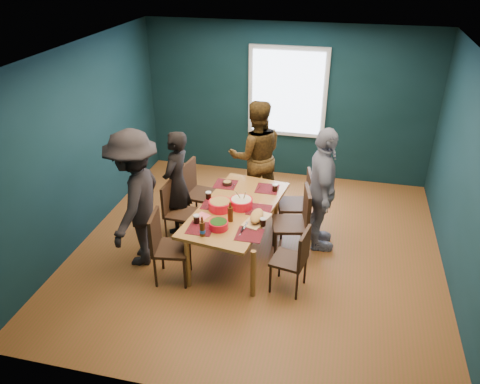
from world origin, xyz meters
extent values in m
cube|color=brown|center=(0.00, 0.00, -0.01)|extent=(5.00, 5.00, 0.01)
cube|color=white|center=(0.00, 0.00, 2.70)|extent=(5.00, 5.00, 0.01)
cube|color=#102B35|center=(-2.50, 0.00, 1.35)|extent=(0.01, 5.00, 2.70)
cube|color=#102B35|center=(2.50, 0.00, 1.35)|extent=(0.01, 5.00, 2.70)
cube|color=#102B35|center=(0.00, 2.50, 1.35)|extent=(5.00, 0.01, 2.70)
cube|color=#102B35|center=(0.00, -2.50, 1.35)|extent=(5.00, 0.01, 2.70)
cube|color=silver|center=(0.00, 2.47, 1.55)|extent=(1.35, 0.06, 1.55)
cube|color=#A86B32|center=(-0.28, -0.12, 0.69)|extent=(1.19, 1.98, 0.05)
cylinder|color=#A86B32|center=(-0.69, -0.98, 0.33)|extent=(0.07, 0.07, 0.66)
cylinder|color=#A86B32|center=(0.13, -0.98, 0.33)|extent=(0.07, 0.07, 0.66)
cylinder|color=#A86B32|center=(-0.69, 0.74, 0.33)|extent=(0.07, 0.07, 0.66)
cylinder|color=#A86B32|center=(0.13, 0.74, 0.33)|extent=(0.07, 0.07, 0.66)
cube|color=black|center=(-0.98, 0.53, 0.47)|extent=(0.49, 0.49, 0.04)
cube|color=black|center=(-1.17, 0.56, 0.73)|extent=(0.10, 0.44, 0.48)
cylinder|color=black|center=(-1.19, 0.37, 0.23)|extent=(0.03, 0.03, 0.45)
cylinder|color=black|center=(-0.81, 0.32, 0.23)|extent=(0.03, 0.03, 0.45)
cylinder|color=black|center=(-1.14, 0.74, 0.23)|extent=(0.03, 0.03, 0.45)
cylinder|color=black|center=(-0.76, 0.69, 0.23)|extent=(0.03, 0.03, 0.45)
cube|color=black|center=(-1.12, 0.01, 0.42)|extent=(0.42, 0.42, 0.04)
cube|color=black|center=(-1.30, 0.02, 0.66)|extent=(0.06, 0.40, 0.43)
cylinder|color=black|center=(-1.30, -0.15, 0.20)|extent=(0.03, 0.03, 0.41)
cylinder|color=black|center=(-0.96, -0.17, 0.20)|extent=(0.03, 0.03, 0.41)
cylinder|color=black|center=(-1.28, 0.19, 0.20)|extent=(0.03, 0.03, 0.41)
cylinder|color=black|center=(-0.95, 0.17, 0.20)|extent=(0.03, 0.03, 0.41)
cube|color=black|center=(-0.92, -0.88, 0.46)|extent=(0.49, 0.49, 0.04)
cube|color=black|center=(-1.11, -0.91, 0.72)|extent=(0.10, 0.43, 0.47)
cylinder|color=black|center=(-1.08, -1.09, 0.22)|extent=(0.03, 0.03, 0.44)
cylinder|color=black|center=(-0.71, -1.04, 0.22)|extent=(0.03, 0.03, 0.44)
cylinder|color=black|center=(-1.13, -0.73, 0.22)|extent=(0.03, 0.03, 0.44)
cylinder|color=black|center=(-0.77, -0.68, 0.22)|extent=(0.03, 0.03, 0.44)
cube|color=black|center=(0.43, 0.54, 0.47)|extent=(0.52, 0.52, 0.04)
cube|color=black|center=(0.62, 0.59, 0.73)|extent=(0.14, 0.44, 0.48)
cylinder|color=black|center=(0.28, 0.32, 0.23)|extent=(0.03, 0.03, 0.45)
cylinder|color=black|center=(0.65, 0.40, 0.23)|extent=(0.03, 0.03, 0.45)
cylinder|color=black|center=(0.20, 0.69, 0.23)|extent=(0.03, 0.03, 0.45)
cylinder|color=black|center=(0.57, 0.77, 0.23)|extent=(0.03, 0.03, 0.45)
cube|color=black|center=(0.44, -0.03, 0.49)|extent=(0.55, 0.55, 0.04)
cube|color=black|center=(0.64, 0.01, 0.76)|extent=(0.14, 0.46, 0.50)
cylinder|color=black|center=(0.29, -0.27, 0.23)|extent=(0.03, 0.03, 0.47)
cylinder|color=black|center=(0.68, -0.18, 0.23)|extent=(0.03, 0.03, 0.47)
cylinder|color=black|center=(0.21, 0.12, 0.23)|extent=(0.03, 0.03, 0.47)
cylinder|color=black|center=(0.59, 0.20, 0.23)|extent=(0.03, 0.03, 0.47)
cube|color=black|center=(0.53, -0.73, 0.42)|extent=(0.46, 0.46, 0.04)
cube|color=black|center=(0.70, -0.77, 0.66)|extent=(0.11, 0.39, 0.43)
cylinder|color=black|center=(0.33, -0.87, 0.20)|extent=(0.03, 0.03, 0.40)
cylinder|color=black|center=(0.66, -0.93, 0.20)|extent=(0.03, 0.03, 0.40)
cylinder|color=black|center=(0.39, -0.54, 0.20)|extent=(0.03, 0.03, 0.40)
cylinder|color=black|center=(0.72, -0.60, 0.20)|extent=(0.03, 0.03, 0.40)
imported|color=black|center=(-1.25, 0.25, 0.78)|extent=(0.44, 0.61, 1.56)
imported|color=black|center=(-0.27, 1.17, 0.89)|extent=(1.04, 0.93, 1.78)
imported|color=silver|center=(0.81, 0.29, 0.88)|extent=(0.61, 1.09, 1.76)
imported|color=black|center=(-1.49, -0.58, 0.93)|extent=(0.77, 1.25, 1.86)
cylinder|color=red|center=(-0.47, -0.22, 0.77)|extent=(0.30, 0.30, 0.12)
cylinder|color=#669B38|center=(-0.47, -0.22, 0.83)|extent=(0.27, 0.27, 0.02)
cylinder|color=red|center=(-0.21, -0.10, 0.77)|extent=(0.30, 0.30, 0.12)
cylinder|color=beige|center=(-0.21, -0.10, 0.83)|extent=(0.27, 0.27, 0.02)
cylinder|color=tan|center=(-0.17, -0.10, 0.87)|extent=(0.09, 0.17, 0.24)
cylinder|color=tan|center=(-0.24, -0.10, 0.87)|extent=(0.08, 0.17, 0.24)
cylinder|color=red|center=(-0.37, -0.67, 0.76)|extent=(0.24, 0.24, 0.10)
cylinder|color=#194210|center=(-0.37, -0.67, 0.80)|extent=(0.21, 0.21, 0.02)
cube|color=tan|center=(0.05, -0.38, 0.72)|extent=(0.34, 0.49, 0.02)
ellipsoid|color=#C08F45|center=(0.05, -0.38, 0.78)|extent=(0.25, 0.38, 0.10)
cube|color=#B2B2B9|center=(-0.05, -0.56, 0.73)|extent=(0.03, 0.18, 0.00)
cylinder|color=black|center=(-0.08, -0.66, 0.74)|extent=(0.02, 0.10, 0.02)
sphere|color=#1A5313|center=(0.05, -0.48, 0.78)|extent=(0.03, 0.03, 0.03)
sphere|color=#1A5313|center=(0.05, -0.38, 0.78)|extent=(0.03, 0.03, 0.03)
sphere|color=#1A5313|center=(0.05, -0.29, 0.78)|extent=(0.03, 0.03, 0.03)
cylinder|color=black|center=(-0.56, 0.48, 0.74)|extent=(0.14, 0.14, 0.05)
cylinder|color=#669B38|center=(-0.56, 0.48, 0.76)|extent=(0.11, 0.11, 0.01)
cylinder|color=#401F0B|center=(-0.52, -0.87, 0.80)|extent=(0.07, 0.07, 0.19)
cylinder|color=#401F0B|center=(-0.52, -0.87, 0.93)|extent=(0.03, 0.03, 0.07)
cylinder|color=blue|center=(-0.52, -0.87, 0.77)|extent=(0.07, 0.07, 0.04)
cylinder|color=#401F0B|center=(-0.27, -0.47, 0.81)|extent=(0.07, 0.07, 0.20)
cylinder|color=#401F0B|center=(-0.27, -0.47, 0.94)|extent=(0.03, 0.03, 0.08)
cylinder|color=black|center=(-0.67, -0.61, 0.77)|extent=(0.08, 0.08, 0.11)
cylinder|color=silver|center=(-0.67, -0.61, 0.82)|extent=(0.08, 0.08, 0.02)
cylinder|color=black|center=(0.15, -0.48, 0.76)|extent=(0.07, 0.07, 0.10)
cylinder|color=silver|center=(0.15, -0.48, 0.81)|extent=(0.07, 0.07, 0.02)
cylinder|color=black|center=(0.15, 0.45, 0.76)|extent=(0.07, 0.07, 0.11)
cylinder|color=silver|center=(0.15, 0.45, 0.81)|extent=(0.08, 0.08, 0.02)
cylinder|color=black|center=(-0.70, 0.01, 0.76)|extent=(0.07, 0.07, 0.11)
cylinder|color=silver|center=(-0.70, 0.01, 0.81)|extent=(0.08, 0.08, 0.02)
cube|color=#F86874|center=(0.04, -0.01, 0.71)|extent=(0.15, 0.15, 0.00)
cube|color=#F86874|center=(-0.65, -0.44, 0.71)|extent=(0.21, 0.21, 0.00)
cube|color=#F86874|center=(0.02, -0.78, 0.71)|extent=(0.17, 0.17, 0.00)
camera|label=1|loc=(0.99, -5.34, 3.86)|focal=35.00mm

